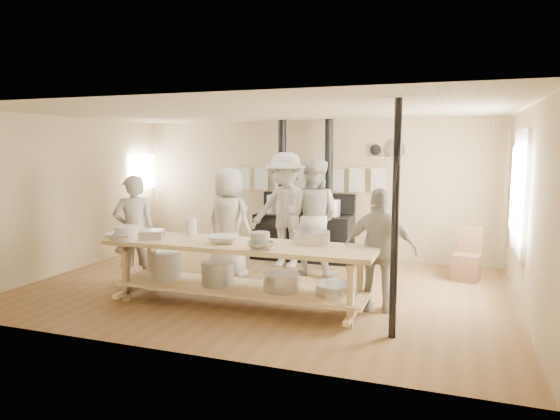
{
  "coord_description": "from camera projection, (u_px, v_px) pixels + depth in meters",
  "views": [
    {
      "loc": [
        2.64,
        -6.76,
        2.08
      ],
      "look_at": [
        0.19,
        0.2,
        1.16
      ],
      "focal_mm": 32.0,
      "sensor_mm": 36.0,
      "label": 1
    }
  ],
  "objects": [
    {
      "name": "cook_center",
      "position": [
        229.0,
        222.0,
        8.11
      ],
      "size": [
        0.98,
        0.77,
        1.77
      ],
      "primitive_type": "imported",
      "rotation": [
        0.0,
        0.0,
        2.88
      ],
      "color": "#ACA698",
      "rests_on": "ground"
    },
    {
      "name": "chair",
      "position": [
        467.0,
        265.0,
        7.88
      ],
      "size": [
        0.47,
        0.47,
        0.83
      ],
      "rotation": [
        0.0,
        0.0,
        -0.22
      ],
      "color": "#533521",
      "rests_on": "ground"
    },
    {
      "name": "cook_left",
      "position": [
        313.0,
        217.0,
        8.2
      ],
      "size": [
        1.01,
        0.82,
        1.92
      ],
      "primitive_type": "imported",
      "rotation": [
        0.0,
        0.0,
        3.03
      ],
      "color": "#ACA698",
      "rests_on": "ground"
    },
    {
      "name": "bowl_steel_a",
      "position": [
        124.0,
        237.0,
        6.69
      ],
      "size": [
        0.39,
        0.39,
        0.09
      ],
      "primitive_type": "imported",
      "rotation": [
        0.0,
        0.0,
        0.67
      ],
      "color": "silver",
      "rests_on": "prep_table"
    },
    {
      "name": "room_shell",
      "position": [
        263.0,
        180.0,
        7.25
      ],
      "size": [
        7.0,
        7.0,
        7.0
      ],
      "color": "tan",
      "rests_on": "ground"
    },
    {
      "name": "support_post",
      "position": [
        395.0,
        221.0,
        5.35
      ],
      "size": [
        0.08,
        0.08,
        2.6
      ],
      "primitive_type": "cylinder",
      "color": "black",
      "rests_on": "ground"
    },
    {
      "name": "bucket_galv",
      "position": [
        260.0,
        241.0,
        6.04
      ],
      "size": [
        0.24,
        0.24,
        0.22
      ],
      "primitive_type": "cylinder",
      "rotation": [
        0.0,
        0.0,
        0.0
      ],
      "color": "gray",
      "rests_on": "prep_table"
    },
    {
      "name": "cook_far_left",
      "position": [
        134.0,
        231.0,
        7.5
      ],
      "size": [
        0.73,
        0.71,
        1.68
      ],
      "primitive_type": "imported",
      "rotation": [
        0.0,
        0.0,
        3.87
      ],
      "color": "#ACA698",
      "rests_on": "ground"
    },
    {
      "name": "bowl_white_b",
      "position": [
        223.0,
        239.0,
        6.5
      ],
      "size": [
        0.51,
        0.51,
        0.1
      ],
      "primitive_type": "imported",
      "rotation": [
        0.0,
        0.0,
        1.95
      ],
      "color": "white",
      "rests_on": "prep_table"
    },
    {
      "name": "bowl_white_a",
      "position": [
        123.0,
        236.0,
        6.7
      ],
      "size": [
        0.5,
        0.5,
        0.1
      ],
      "primitive_type": "imported",
      "rotation": [
        0.0,
        0.0,
        0.23
      ],
      "color": "white",
      "rests_on": "prep_table"
    },
    {
      "name": "ground",
      "position": [
        263.0,
        288.0,
        7.45
      ],
      "size": [
        7.0,
        7.0,
        0.0
      ],
      "primitive_type": "plane",
      "color": "brown",
      "rests_on": "ground"
    },
    {
      "name": "bowl_steel_b",
      "position": [
        261.0,
        246.0,
        6.04
      ],
      "size": [
        0.34,
        0.34,
        0.1
      ],
      "primitive_type": "imported",
      "rotation": [
        0.0,
        0.0,
        3.11
      ],
      "color": "silver",
      "rests_on": "prep_table"
    },
    {
      "name": "deep_bowl_enamel",
      "position": [
        127.0,
        233.0,
        6.67
      ],
      "size": [
        0.39,
        0.39,
        0.2
      ],
      "primitive_type": "cylinder",
      "rotation": [
        0.0,
        0.0,
        0.28
      ],
      "color": "white",
      "rests_on": "prep_table"
    },
    {
      "name": "back_wall_shelf",
      "position": [
        387.0,
        152.0,
        9.0
      ],
      "size": [
        0.63,
        0.14,
        0.32
      ],
      "color": "tan",
      "rests_on": "ground"
    },
    {
      "name": "pitcher",
      "position": [
        191.0,
        227.0,
        7.09
      ],
      "size": [
        0.2,
        0.2,
        0.24
      ],
      "primitive_type": "cylinder",
      "rotation": [
        0.0,
        0.0,
        0.36
      ],
      "color": "white",
      "rests_on": "prep_table"
    },
    {
      "name": "towel_rail",
      "position": [
        309.0,
        176.0,
        9.51
      ],
      "size": [
        3.0,
        0.04,
        0.47
      ],
      "color": "tan",
      "rests_on": "ground"
    },
    {
      "name": "stove",
      "position": [
        304.0,
        231.0,
        9.37
      ],
      "size": [
        1.9,
        0.75,
        2.6
      ],
      "color": "black",
      "rests_on": "ground"
    },
    {
      "name": "cook_by_window",
      "position": [
        286.0,
        210.0,
        8.68
      ],
      "size": [
        1.36,
        0.87,
        2.01
      ],
      "primitive_type": "imported",
      "rotation": [
        0.0,
        0.0,
        -0.1
      ],
      "color": "#ACA698",
      "rests_on": "ground"
    },
    {
      "name": "roasting_pan",
      "position": [
        144.0,
        234.0,
        6.82
      ],
      "size": [
        0.6,
        0.52,
        0.11
      ],
      "primitive_type": "cube",
      "rotation": [
        0.0,
        0.0,
        0.4
      ],
      "color": "#B2B2B7",
      "rests_on": "prep_table"
    },
    {
      "name": "window_right",
      "position": [
        520.0,
        192.0,
        6.69
      ],
      "size": [
        0.09,
        1.5,
        1.65
      ],
      "color": "beige",
      "rests_on": "ground"
    },
    {
      "name": "prep_table",
      "position": [
        238.0,
        267.0,
        6.55
      ],
      "size": [
        3.6,
        0.9,
        0.85
      ],
      "color": "tan",
      "rests_on": "ground"
    },
    {
      "name": "mixing_bowl_large",
      "position": [
        311.0,
        237.0,
        6.51
      ],
      "size": [
        0.59,
        0.59,
        0.15
      ],
      "primitive_type": "cylinder",
      "rotation": [
        0.0,
        0.0,
        -0.27
      ],
      "color": "silver",
      "rests_on": "prep_table"
    },
    {
      "name": "left_opening",
      "position": [
        142.0,
        172.0,
        10.26
      ],
      "size": [
        0.0,
        0.9,
        0.9
      ],
      "color": "white",
      "rests_on": "ground"
    },
    {
      "name": "cook_right",
      "position": [
        379.0,
        250.0,
        6.31
      ],
      "size": [
        0.95,
        0.44,
        1.58
      ],
      "primitive_type": "imported",
      "rotation": [
        0.0,
        0.0,
        3.2
      ],
      "color": "#ACA698",
      "rests_on": "ground"
    }
  ]
}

